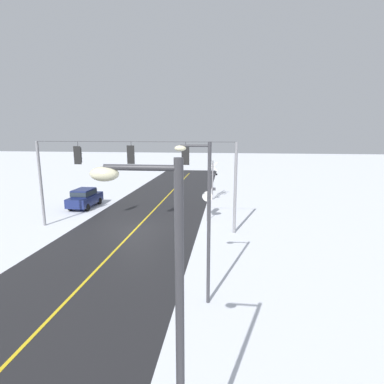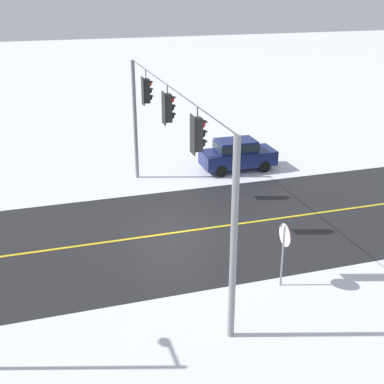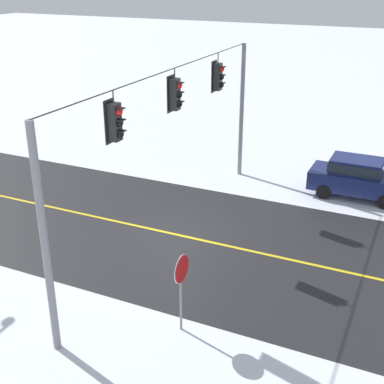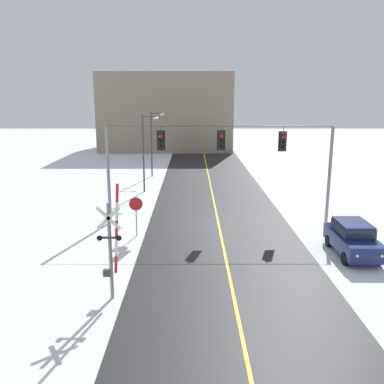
% 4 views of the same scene
% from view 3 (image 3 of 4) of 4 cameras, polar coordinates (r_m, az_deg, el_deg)
% --- Properties ---
extents(ground_plane, '(160.00, 160.00, 0.00)m').
position_cam_3_polar(ground_plane, '(19.78, -1.83, -4.67)').
color(ground_plane, silver).
extents(road_asphalt, '(9.00, 80.00, 0.01)m').
position_cam_3_polar(road_asphalt, '(22.85, -15.42, -1.53)').
color(road_asphalt, black).
rests_on(road_asphalt, ground).
extents(lane_centre_line, '(0.14, 72.00, 0.01)m').
position_cam_3_polar(lane_centre_line, '(22.84, -15.42, -1.52)').
color(lane_centre_line, gold).
rests_on(lane_centre_line, ground).
extents(signal_span, '(14.20, 0.47, 6.22)m').
position_cam_3_polar(signal_span, '(18.24, -1.87, 7.28)').
color(signal_span, gray).
rests_on(signal_span, ground).
extents(stop_sign, '(0.80, 0.09, 2.35)m').
position_cam_3_polar(stop_sign, '(14.05, -1.16, -9.22)').
color(stop_sign, gray).
rests_on(stop_sign, ground).
extents(parked_car_navy, '(1.83, 4.20, 1.74)m').
position_cam_3_polar(parked_car_navy, '(23.75, 17.61, 1.65)').
color(parked_car_navy, navy).
rests_on(parked_car_navy, ground).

